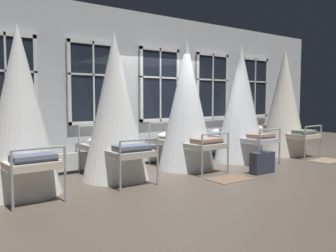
{
  "coord_description": "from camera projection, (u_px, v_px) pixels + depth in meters",
  "views": [
    {
      "loc": [
        -4.93,
        -6.04,
        1.53
      ],
      "look_at": [
        -0.51,
        -0.06,
        0.96
      ],
      "focal_mm": 38.08,
      "sensor_mm": 36.0,
      "label": 1
    }
  ],
  "objects": [
    {
      "name": "cot_third",
      "position": [
        187.0,
        107.0,
        7.79
      ],
      "size": [
        1.26,
        1.83,
        2.8
      ],
      "rotation": [
        0.0,
        0.0,
        1.6
      ],
      "color": "#9EA3A8",
      "rests_on": "ground"
    },
    {
      "name": "ground",
      "position": [
        185.0,
        168.0,
        7.88
      ],
      "size": [
        21.36,
        21.36,
        0.0
      ],
      "primitive_type": "plane",
      "color": "brown"
    },
    {
      "name": "cot_second",
      "position": [
        115.0,
        108.0,
        6.74
      ],
      "size": [
        1.26,
        1.83,
        2.8
      ],
      "rotation": [
        0.0,
        0.0,
        1.55
      ],
      "color": "#9EA3A8",
      "rests_on": "ground"
    },
    {
      "name": "cot_fourth",
      "position": [
        240.0,
        105.0,
        8.75
      ],
      "size": [
        1.26,
        1.83,
        2.84
      ],
      "rotation": [
        0.0,
        0.0,
        1.59
      ],
      "color": "#9EA3A8",
      "rests_on": "ground"
    },
    {
      "name": "rug_third",
      "position": [
        229.0,
        179.0,
        6.81
      ],
      "size": [
        0.82,
        0.58,
        0.01
      ],
      "primitive_type": "cube",
      "rotation": [
        0.0,
        0.0,
        -0.03
      ],
      "color": "brown",
      "rests_on": "ground"
    },
    {
      "name": "window_bank",
      "position": [
        160.0,
        116.0,
        8.56
      ],
      "size": [
        8.0,
        0.1,
        2.67
      ],
      "color": "black",
      "rests_on": "ground"
    },
    {
      "name": "suitcase_dark",
      "position": [
        262.0,
        163.0,
        7.32
      ],
      "size": [
        0.56,
        0.23,
        0.47
      ],
      "rotation": [
        0.0,
        0.0,
        -0.03
      ],
      "color": "#2D3342",
      "rests_on": "ground"
    },
    {
      "name": "back_wall_with_windows",
      "position": [
        157.0,
        89.0,
        8.61
      ],
      "size": [
        11.68,
        0.1,
        3.52
      ],
      "primitive_type": "cube",
      "color": "silver",
      "rests_on": "ground"
    },
    {
      "name": "cot_fifth",
      "position": [
        284.0,
        103.0,
        9.76
      ],
      "size": [
        1.26,
        1.83,
        2.9
      ],
      "rotation": [
        0.0,
        0.0,
        1.59
      ],
      "color": "#9EA3A8",
      "rests_on": "ground"
    },
    {
      "name": "rug_fifth",
      "position": [
        326.0,
        160.0,
        8.84
      ],
      "size": [
        0.82,
        0.59,
        0.01
      ],
      "primitive_type": "cube",
      "rotation": [
        0.0,
        0.0,
        0.04
      ],
      "color": "#8E7A5B",
      "rests_on": "ground"
    },
    {
      "name": "cot_first",
      "position": [
        20.0,
        112.0,
        5.66
      ],
      "size": [
        1.26,
        1.83,
        2.73
      ],
      "rotation": [
        0.0,
        0.0,
        1.6
      ],
      "color": "#9EA3A8",
      "rests_on": "ground"
    }
  ]
}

